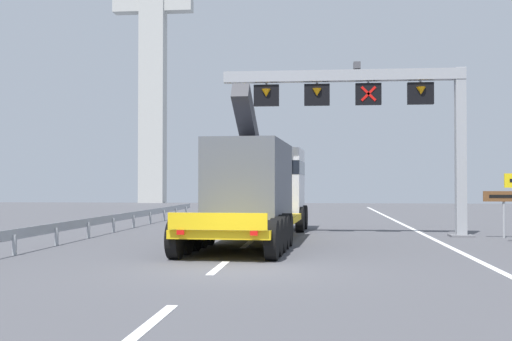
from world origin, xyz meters
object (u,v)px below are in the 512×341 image
heavy_haul_truck_yellow (260,186)px  bridge_pylon_distant (153,41)px  overhead_lane_gantry (375,103)px  tourist_info_sign_brown (504,202)px

heavy_haul_truck_yellow → bridge_pylon_distant: 51.96m
overhead_lane_gantry → bridge_pylon_distant: bearing=114.9°
heavy_haul_truck_yellow → tourist_info_sign_brown: 9.39m
overhead_lane_gantry → bridge_pylon_distant: bridge_pylon_distant is taller
overhead_lane_gantry → heavy_haul_truck_yellow: overhead_lane_gantry is taller
overhead_lane_gantry → bridge_pylon_distant: 51.50m
overhead_lane_gantry → bridge_pylon_distant: (-21.01, 45.19, 12.96)m
overhead_lane_gantry → tourist_info_sign_brown: 6.26m
overhead_lane_gantry → heavy_haul_truck_yellow: size_ratio=0.70×
bridge_pylon_distant → heavy_haul_truck_yellow: bearing=-70.5°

